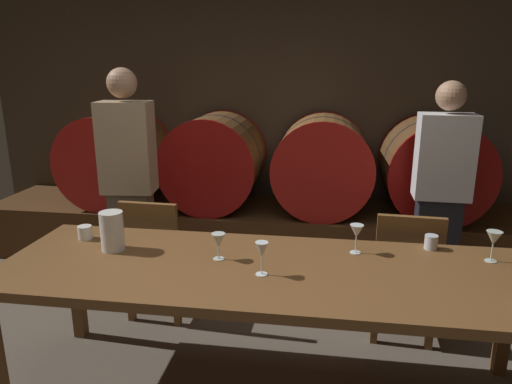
{
  "coord_description": "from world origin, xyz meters",
  "views": [
    {
      "loc": [
        0.48,
        -1.9,
        1.76
      ],
      "look_at": [
        0.11,
        0.58,
        1.06
      ],
      "focal_mm": 32.67,
      "sensor_mm": 36.0,
      "label": 1
    }
  ],
  "objects_px": {
    "wine_glass_far_right": "(494,239)",
    "chair_left": "(157,252)",
    "wine_barrel_center_right": "(322,164)",
    "wine_glass_center_right": "(357,232)",
    "cup_left": "(85,232)",
    "dining_table": "(270,279)",
    "wine_barrel_far_left": "(116,158)",
    "wine_glass_far_left": "(218,241)",
    "wine_barrel_far_right": "(433,168)",
    "wine_glass_center_left": "(262,251)",
    "pitcher": "(112,231)",
    "cup_right": "(431,242)",
    "guest_left": "(129,183)",
    "wine_barrel_center_left": "(215,161)",
    "chair_right": "(405,269)",
    "guest_right": "(440,196)"
  },
  "relations": [
    {
      "from": "wine_glass_far_left",
      "to": "cup_left",
      "type": "bearing_deg",
      "value": 168.42
    },
    {
      "from": "wine_barrel_far_right",
      "to": "pitcher",
      "type": "distance_m",
      "value": 2.74
    },
    {
      "from": "wine_glass_far_right",
      "to": "cup_right",
      "type": "bearing_deg",
      "value": 154.95
    },
    {
      "from": "wine_barrel_far_left",
      "to": "chair_left",
      "type": "relative_size",
      "value": 0.96
    },
    {
      "from": "wine_glass_far_right",
      "to": "cup_left",
      "type": "xyz_separation_m",
      "value": [
        -2.26,
        -0.01,
        -0.09
      ]
    },
    {
      "from": "chair_left",
      "to": "guest_left",
      "type": "relative_size",
      "value": 0.51
    },
    {
      "from": "wine_glass_far_left",
      "to": "wine_glass_far_right",
      "type": "relative_size",
      "value": 0.87
    },
    {
      "from": "guest_right",
      "to": "pitcher",
      "type": "xyz_separation_m",
      "value": [
        -1.97,
        -1.1,
        0.03
      ]
    },
    {
      "from": "guest_left",
      "to": "wine_glass_center_left",
      "type": "height_order",
      "value": "guest_left"
    },
    {
      "from": "wine_barrel_center_right",
      "to": "wine_glass_far_right",
      "type": "relative_size",
      "value": 5.11
    },
    {
      "from": "chair_right",
      "to": "wine_glass_far_left",
      "type": "bearing_deg",
      "value": 33.33
    },
    {
      "from": "pitcher",
      "to": "wine_glass_center_right",
      "type": "xyz_separation_m",
      "value": [
        1.33,
        0.15,
        0.01
      ]
    },
    {
      "from": "chair_right",
      "to": "cup_left",
      "type": "xyz_separation_m",
      "value": [
        -1.91,
        -0.45,
        0.31
      ]
    },
    {
      "from": "wine_barrel_far_left",
      "to": "wine_barrel_center_right",
      "type": "height_order",
      "value": "same"
    },
    {
      "from": "cup_right",
      "to": "dining_table",
      "type": "bearing_deg",
      "value": -156.38
    },
    {
      "from": "dining_table",
      "to": "chair_left",
      "type": "relative_size",
      "value": 3.16
    },
    {
      "from": "wine_glass_center_right",
      "to": "cup_left",
      "type": "xyz_separation_m",
      "value": [
        -1.56,
        -0.02,
        -0.08
      ]
    },
    {
      "from": "guest_left",
      "to": "cup_right",
      "type": "relative_size",
      "value": 21.62
    },
    {
      "from": "cup_right",
      "to": "wine_barrel_far_left",
      "type": "bearing_deg",
      "value": 148.85
    },
    {
      "from": "chair_left",
      "to": "wine_glass_far_left",
      "type": "xyz_separation_m",
      "value": [
        0.6,
        -0.65,
        0.37
      ]
    },
    {
      "from": "wine_glass_far_right",
      "to": "chair_left",
      "type": "bearing_deg",
      "value": 166.92
    },
    {
      "from": "wine_glass_center_left",
      "to": "cup_right",
      "type": "bearing_deg",
      "value": 27.64
    },
    {
      "from": "wine_glass_center_left",
      "to": "wine_glass_center_right",
      "type": "xyz_separation_m",
      "value": [
        0.47,
        0.35,
        -0.0
      ]
    },
    {
      "from": "guest_right",
      "to": "wine_barrel_center_right",
      "type": "bearing_deg",
      "value": -37.71
    },
    {
      "from": "wine_barrel_center_right",
      "to": "wine_glass_far_right",
      "type": "xyz_separation_m",
      "value": [
        0.9,
        -1.67,
        -0.01
      ]
    },
    {
      "from": "dining_table",
      "to": "wine_glass_far_right",
      "type": "xyz_separation_m",
      "value": [
        1.13,
        0.25,
        0.19
      ]
    },
    {
      "from": "wine_glass_far_left",
      "to": "cup_right",
      "type": "height_order",
      "value": "wine_glass_far_left"
    },
    {
      "from": "wine_barrel_far_right",
      "to": "pitcher",
      "type": "height_order",
      "value": "wine_barrel_far_right"
    },
    {
      "from": "wine_barrel_center_left",
      "to": "pitcher",
      "type": "relative_size",
      "value": 3.87
    },
    {
      "from": "dining_table",
      "to": "pitcher",
      "type": "height_order",
      "value": "pitcher"
    },
    {
      "from": "wine_barrel_center_right",
      "to": "cup_right",
      "type": "bearing_deg",
      "value": -68.1
    },
    {
      "from": "wine_glass_center_left",
      "to": "wine_glass_far_right",
      "type": "bearing_deg",
      "value": 16.09
    },
    {
      "from": "cup_left",
      "to": "guest_right",
      "type": "bearing_deg",
      "value": 23.74
    },
    {
      "from": "dining_table",
      "to": "guest_left",
      "type": "relative_size",
      "value": 1.61
    },
    {
      "from": "pitcher",
      "to": "wine_glass_center_right",
      "type": "relative_size",
      "value": 1.36
    },
    {
      "from": "chair_left",
      "to": "cup_left",
      "type": "distance_m",
      "value": 0.62
    },
    {
      "from": "wine_barrel_center_left",
      "to": "chair_left",
      "type": "xyz_separation_m",
      "value": [
        -0.14,
        -1.2,
        -0.41
      ]
    },
    {
      "from": "wine_glass_center_right",
      "to": "guest_left",
      "type": "bearing_deg",
      "value": 154.26
    },
    {
      "from": "wine_barrel_center_left",
      "to": "chair_left",
      "type": "relative_size",
      "value": 0.96
    },
    {
      "from": "wine_glass_center_right",
      "to": "wine_glass_far_right",
      "type": "distance_m",
      "value": 0.69
    },
    {
      "from": "dining_table",
      "to": "cup_right",
      "type": "bearing_deg",
      "value": 23.62
    },
    {
      "from": "wine_barrel_center_left",
      "to": "cup_left",
      "type": "relative_size",
      "value": 10.36
    },
    {
      "from": "wine_glass_center_left",
      "to": "wine_glass_center_right",
      "type": "relative_size",
      "value": 1.05
    },
    {
      "from": "guest_right",
      "to": "dining_table",
      "type": "bearing_deg",
      "value": 50.31
    },
    {
      "from": "wine_barrel_far_left",
      "to": "guest_left",
      "type": "height_order",
      "value": "guest_left"
    },
    {
      "from": "wine_barrel_center_left",
      "to": "guest_left",
      "type": "xyz_separation_m",
      "value": [
        -0.45,
        -0.88,
        -0.01
      ]
    },
    {
      "from": "chair_right",
      "to": "cup_right",
      "type": "relative_size",
      "value": 10.99
    },
    {
      "from": "wine_barrel_far_right",
      "to": "dining_table",
      "type": "distance_m",
      "value": 2.25
    },
    {
      "from": "wine_barrel_center_left",
      "to": "wine_glass_far_right",
      "type": "height_order",
      "value": "wine_barrel_center_left"
    },
    {
      "from": "wine_barrel_far_right",
      "to": "wine_glass_center_left",
      "type": "xyz_separation_m",
      "value": [
        -1.2,
        -2.0,
        -0.01
      ]
    }
  ]
}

